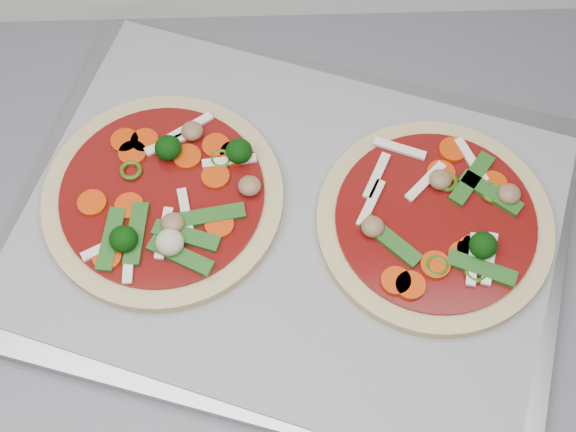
{
  "coord_description": "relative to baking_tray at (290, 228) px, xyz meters",
  "views": [
    {
      "loc": [
        0.59,
        1.04,
        1.54
      ],
      "look_at": [
        0.6,
        1.35,
        0.93
      ],
      "focal_mm": 50.0,
      "sensor_mm": 36.0,
      "label": 1
    }
  ],
  "objects": [
    {
      "name": "baking_tray",
      "position": [
        0.0,
        0.0,
        0.0
      ],
      "size": [
        0.56,
        0.47,
        0.02
      ],
      "primitive_type": "cube",
      "rotation": [
        0.0,
        0.0,
        -0.3
      ],
      "color": "#99999F",
      "rests_on": "countertop"
    },
    {
      "name": "parchment",
      "position": [
        0.0,
        0.0,
        0.01
      ],
      "size": [
        0.54,
        0.46,
        0.0
      ],
      "primitive_type": "cube",
      "rotation": [
        0.0,
        0.0,
        -0.34
      ],
      "color": "gray",
      "rests_on": "baking_tray"
    },
    {
      "name": "pizza_left",
      "position": [
        -0.11,
        0.02,
        0.02
      ],
      "size": [
        0.22,
        0.22,
        0.04
      ],
      "rotation": [
        0.0,
        0.0,
        0.06
      ],
      "color": "tan",
      "rests_on": "parchment"
    },
    {
      "name": "pizza_right",
      "position": [
        0.13,
        -0.01,
        0.02
      ],
      "size": [
        0.27,
        0.27,
        0.03
      ],
      "rotation": [
        0.0,
        0.0,
        -0.45
      ],
      "color": "tan",
      "rests_on": "parchment"
    }
  ]
}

